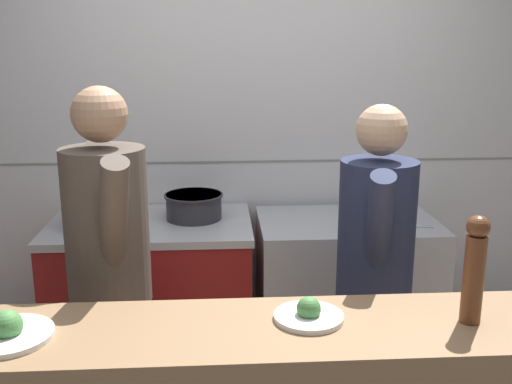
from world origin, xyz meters
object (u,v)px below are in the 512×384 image
chefs_knife (389,224)px  plated_dish_appetiser (309,314)px  plated_dish_main (7,332)px  chef_sous (374,269)px  stock_pot (89,207)px  chef_head_cook (109,267)px  oven_range (153,298)px  pepper_mill (474,267)px  sauce_pot (194,205)px

chefs_knife → plated_dish_appetiser: 1.40m
chefs_knife → plated_dish_main: bearing=-140.1°
chefs_knife → chef_sous: bearing=-110.8°
stock_pot → chef_head_cook: size_ratio=0.15×
oven_range → stock_pot: 0.63m
chefs_knife → plated_dish_main: (-1.57, -1.31, 0.09)m
chefs_knife → pepper_mill: bearing=-94.6°
chef_sous → chef_head_cook: bearing=-166.4°
stock_pot → chef_sous: chef_sous is taller
stock_pot → pepper_mill: pepper_mill is taller
stock_pot → plated_dish_appetiser: stock_pot is taller
chefs_knife → oven_range: bearing=175.2°
stock_pot → chefs_knife: 1.61m
stock_pot → pepper_mill: size_ratio=0.70×
chef_head_cook → pepper_mill: bearing=-45.1°
plated_dish_main → chef_sous: size_ratio=0.17×
plated_dish_appetiser → chef_sous: 0.72m
chef_head_cook → chef_sous: chef_head_cook is taller
sauce_pot → chefs_knife: bearing=-8.5°
oven_range → pepper_mill: pepper_mill is taller
stock_pot → plated_dish_main: (0.03, -1.37, -0.01)m
sauce_pot → plated_dish_appetiser: size_ratio=1.40×
oven_range → chef_sous: chef_sous is taller
stock_pot → chefs_knife: bearing=-2.0°
pepper_mill → sauce_pot: bearing=123.2°
plated_dish_main → chefs_knife: bearing=39.9°
stock_pot → sauce_pot: (0.55, 0.10, -0.03)m
stock_pot → sauce_pot: bearing=10.4°
sauce_pot → pepper_mill: size_ratio=0.89×
oven_range → pepper_mill: 1.97m
sauce_pot → chef_head_cook: chef_head_cook is taller
sauce_pot → pepper_mill: 1.74m
oven_range → stock_pot: bearing=-170.3°
stock_pot → chef_head_cook: bearing=-72.5°
sauce_pot → chefs_knife: (1.05, -0.16, -0.08)m
plated_dish_appetiser → pepper_mill: bearing=-5.4°
stock_pot → sauce_pot: 0.56m
plated_dish_main → pepper_mill: (1.47, 0.02, 0.17)m
oven_range → plated_dish_appetiser: plated_dish_appetiser is taller
plated_dish_main → sauce_pot: bearing=70.6°
chef_sous → chefs_knife: bearing=81.9°
plated_dish_appetiser → chef_sous: size_ratio=0.14×
pepper_mill → plated_dish_appetiser: bearing=174.6°
pepper_mill → chef_head_cook: size_ratio=0.21×
stock_pot → plated_dish_appetiser: size_ratio=1.10×
plated_dish_main → chef_head_cook: bearing=73.3°
pepper_mill → chef_sous: chef_sous is taller
plated_dish_main → plated_dish_appetiser: size_ratio=1.21×
chefs_knife → chef_head_cook: chef_head_cook is taller
plated_dish_appetiser → pepper_mill: pepper_mill is taller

